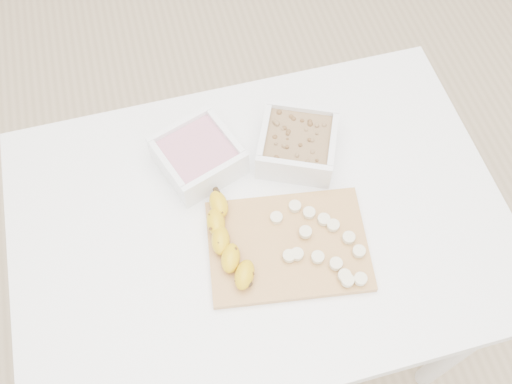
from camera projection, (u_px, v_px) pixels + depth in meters
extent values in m
plane|color=#C6AD89|center=(258.00, 324.00, 1.81)|extent=(3.50, 3.50, 0.00)
cube|color=white|center=(260.00, 223.00, 1.17)|extent=(1.00, 0.70, 0.04)
cylinder|color=white|center=(459.00, 349.00, 1.42)|extent=(0.05, 0.05, 0.71)
cylinder|color=white|center=(79.00, 228.00, 1.58)|extent=(0.05, 0.05, 0.71)
cylinder|color=white|center=(376.00, 159.00, 1.69)|extent=(0.05, 0.05, 0.71)
cube|color=white|center=(198.00, 156.00, 1.19)|extent=(0.20, 0.20, 0.07)
cube|color=#C17A8E|center=(198.00, 155.00, 1.18)|extent=(0.16, 0.16, 0.04)
cube|color=white|center=(297.00, 144.00, 1.20)|extent=(0.21, 0.21, 0.07)
cube|color=brown|center=(298.00, 143.00, 1.20)|extent=(0.17, 0.17, 0.04)
cube|color=tan|center=(288.00, 246.00, 1.12)|extent=(0.34, 0.26, 0.01)
cylinder|color=beige|center=(276.00, 218.00, 1.13)|extent=(0.02, 0.02, 0.01)
cylinder|color=beige|center=(295.00, 206.00, 1.15)|extent=(0.02, 0.02, 0.01)
cylinder|color=beige|center=(309.00, 213.00, 1.14)|extent=(0.02, 0.02, 0.01)
cylinder|color=beige|center=(324.00, 219.00, 1.13)|extent=(0.02, 0.02, 0.01)
cylinder|color=beige|center=(333.00, 225.00, 1.12)|extent=(0.02, 0.02, 0.01)
cylinder|color=beige|center=(349.00, 238.00, 1.11)|extent=(0.02, 0.02, 0.01)
cylinder|color=beige|center=(359.00, 251.00, 1.10)|extent=(0.02, 0.02, 0.01)
cylinder|color=beige|center=(289.00, 256.00, 1.09)|extent=(0.02, 0.02, 0.01)
cylinder|color=beige|center=(297.00, 254.00, 1.09)|extent=(0.02, 0.02, 0.01)
cylinder|color=beige|center=(318.00, 257.00, 1.09)|extent=(0.02, 0.02, 0.01)
cylinder|color=beige|center=(336.00, 264.00, 1.08)|extent=(0.02, 0.02, 0.01)
cylinder|color=beige|center=(344.00, 276.00, 1.07)|extent=(0.02, 0.02, 0.01)
cylinder|color=beige|center=(360.00, 279.00, 1.07)|extent=(0.02, 0.02, 0.01)
cylinder|color=beige|center=(348.00, 280.00, 1.06)|extent=(0.02, 0.02, 0.01)
cylinder|color=beige|center=(305.00, 232.00, 1.11)|extent=(0.02, 0.02, 0.01)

